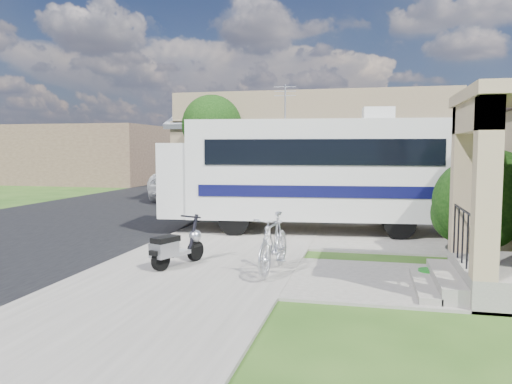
% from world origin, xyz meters
% --- Properties ---
extents(ground, '(120.00, 120.00, 0.00)m').
position_xyz_m(ground, '(0.00, 0.00, 0.00)').
color(ground, '#204111').
extents(street_slab, '(9.00, 80.00, 0.02)m').
position_xyz_m(street_slab, '(-7.50, 10.00, 0.01)').
color(street_slab, black).
rests_on(street_slab, ground).
extents(sidewalk_slab, '(4.00, 80.00, 0.06)m').
position_xyz_m(sidewalk_slab, '(-1.00, 10.00, 0.03)').
color(sidewalk_slab, slate).
rests_on(sidewalk_slab, ground).
extents(driveway_slab, '(7.00, 6.00, 0.05)m').
position_xyz_m(driveway_slab, '(1.50, 4.50, 0.03)').
color(driveway_slab, slate).
rests_on(driveway_slab, ground).
extents(walk_slab, '(4.00, 3.00, 0.05)m').
position_xyz_m(walk_slab, '(3.00, -1.00, 0.03)').
color(walk_slab, slate).
rests_on(walk_slab, ground).
extents(warehouse, '(12.50, 8.40, 5.04)m').
position_xyz_m(warehouse, '(0.00, 13.97, 1.99)').
color(warehouse, '#846E53').
rests_on(warehouse, ground).
extents(distant_bldg_far, '(10.00, 8.00, 4.00)m').
position_xyz_m(distant_bldg_far, '(-17.00, 22.00, 2.00)').
color(distant_bldg_far, brown).
rests_on(distant_bldg_far, ground).
extents(distant_bldg_near, '(8.00, 7.00, 3.20)m').
position_xyz_m(distant_bldg_near, '(-15.00, 34.00, 1.60)').
color(distant_bldg_near, '#846E53').
rests_on(distant_bldg_near, ground).
extents(street_tree_a, '(2.44, 2.40, 4.58)m').
position_xyz_m(street_tree_a, '(-3.70, 9.05, 3.25)').
color(street_tree_a, '#312216').
rests_on(street_tree_a, ground).
extents(street_tree_b, '(2.44, 2.40, 4.73)m').
position_xyz_m(street_tree_b, '(-3.70, 19.05, 3.39)').
color(street_tree_b, '#312216').
rests_on(street_tree_b, ground).
extents(street_tree_c, '(2.44, 2.40, 4.42)m').
position_xyz_m(street_tree_c, '(-3.70, 28.05, 3.10)').
color(street_tree_c, '#312216').
rests_on(street_tree_c, ground).
extents(motorhome, '(8.45, 3.39, 4.22)m').
position_xyz_m(motorhome, '(0.71, 4.29, 1.81)').
color(motorhome, silver).
rests_on(motorhome, ground).
extents(shrub, '(2.13, 2.03, 2.62)m').
position_xyz_m(shrub, '(4.80, 1.67, 1.34)').
color(shrub, '#312216').
rests_on(shrub, ground).
extents(scooter, '(0.77, 1.46, 0.99)m').
position_xyz_m(scooter, '(-1.40, -0.89, 0.45)').
color(scooter, black).
rests_on(scooter, ground).
extents(bicycle, '(0.70, 1.94, 1.14)m').
position_xyz_m(bicycle, '(0.63, -0.94, 0.57)').
color(bicycle, '#B1B1B9').
rests_on(bicycle, ground).
extents(pickup_truck, '(3.32, 6.43, 1.73)m').
position_xyz_m(pickup_truck, '(-5.94, 12.93, 0.87)').
color(pickup_truck, silver).
rests_on(pickup_truck, ground).
extents(van, '(3.34, 6.14, 1.69)m').
position_xyz_m(van, '(-6.70, 20.16, 0.84)').
color(van, silver).
rests_on(van, ground).
extents(garden_hose, '(0.38, 0.38, 0.17)m').
position_xyz_m(garden_hose, '(3.50, -0.59, 0.08)').
color(garden_hose, '#156A1A').
rests_on(garden_hose, ground).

